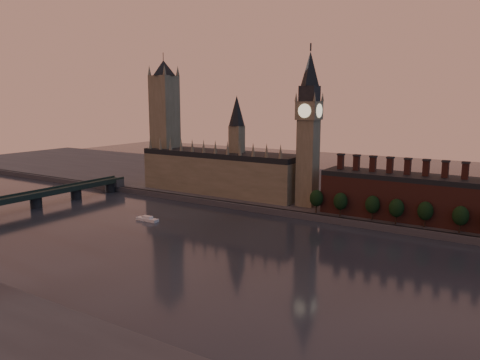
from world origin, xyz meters
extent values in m
plane|color=black|center=(0.00, 0.00, 0.00)|extent=(900.00, 900.00, 0.00)
cube|color=#414145|center=(0.00, 90.00, 2.00)|extent=(900.00, 4.00, 4.00)
cube|color=#414145|center=(0.00, 180.00, 2.00)|extent=(900.00, 180.00, 4.00)
cube|color=#7D7259|center=(-65.00, 115.00, 18.00)|extent=(130.00, 30.00, 28.00)
cube|color=black|center=(-65.00, 115.00, 34.00)|extent=(130.00, 30.00, 4.00)
cube|color=#7D7259|center=(-50.00, 115.00, 44.00)|extent=(9.00, 9.00, 24.00)
cone|color=black|center=(-50.00, 115.00, 67.00)|extent=(12.00, 12.00, 22.00)
cone|color=#7D7259|center=(-124.00, 101.00, 41.00)|extent=(2.60, 2.60, 10.00)
cone|color=#7D7259|center=(-113.27, 101.00, 41.00)|extent=(2.60, 2.60, 10.00)
cone|color=#7D7259|center=(-102.55, 101.00, 41.00)|extent=(2.60, 2.60, 10.00)
cone|color=#7D7259|center=(-91.82, 101.00, 41.00)|extent=(2.60, 2.60, 10.00)
cone|color=#7D7259|center=(-81.09, 101.00, 41.00)|extent=(2.60, 2.60, 10.00)
cone|color=#7D7259|center=(-70.36, 101.00, 41.00)|extent=(2.60, 2.60, 10.00)
cone|color=#7D7259|center=(-59.64, 101.00, 41.00)|extent=(2.60, 2.60, 10.00)
cone|color=#7D7259|center=(-48.91, 101.00, 41.00)|extent=(2.60, 2.60, 10.00)
cone|color=#7D7259|center=(-38.18, 101.00, 41.00)|extent=(2.60, 2.60, 10.00)
cone|color=#7D7259|center=(-27.45, 101.00, 41.00)|extent=(2.60, 2.60, 10.00)
cone|color=#7D7259|center=(-16.73, 101.00, 41.00)|extent=(2.60, 2.60, 10.00)
cone|color=#7D7259|center=(-6.00, 101.00, 41.00)|extent=(2.60, 2.60, 10.00)
cube|color=#7D7259|center=(-120.00, 115.00, 49.00)|extent=(18.00, 18.00, 90.00)
cone|color=black|center=(-120.00, 115.00, 100.00)|extent=(24.00, 24.00, 12.00)
cylinder|color=#232326|center=(-120.00, 115.00, 106.00)|extent=(0.50, 0.50, 12.00)
cone|color=#7D7259|center=(-128.00, 107.00, 98.00)|extent=(3.00, 3.00, 8.00)
cone|color=#7D7259|center=(-112.00, 107.00, 98.00)|extent=(3.00, 3.00, 8.00)
cone|color=#7D7259|center=(-128.00, 123.00, 98.00)|extent=(3.00, 3.00, 8.00)
cone|color=#7D7259|center=(-112.00, 123.00, 98.00)|extent=(3.00, 3.00, 8.00)
cube|color=#7D7259|center=(10.00, 110.00, 33.00)|extent=(12.00, 12.00, 58.00)
cube|color=#7D7259|center=(10.00, 110.00, 68.00)|extent=(14.00, 14.00, 12.00)
cube|color=#232326|center=(10.00, 110.00, 79.00)|extent=(11.00, 11.00, 10.00)
cone|color=black|center=(10.00, 110.00, 95.00)|extent=(13.00, 13.00, 22.00)
cylinder|color=#232326|center=(10.00, 110.00, 108.50)|extent=(1.00, 1.00, 5.00)
cylinder|color=beige|center=(10.00, 102.80, 68.00)|extent=(9.00, 0.50, 9.00)
cylinder|color=beige|center=(10.00, 117.20, 68.00)|extent=(9.00, 0.50, 9.00)
cylinder|color=beige|center=(2.80, 110.00, 68.00)|extent=(0.50, 9.00, 9.00)
cylinder|color=beige|center=(17.20, 110.00, 68.00)|extent=(0.50, 9.00, 9.00)
cone|color=#7D7259|center=(3.50, 103.50, 77.00)|extent=(2.00, 2.00, 6.00)
cone|color=#7D7259|center=(16.50, 103.50, 77.00)|extent=(2.00, 2.00, 6.00)
cone|color=#7D7259|center=(3.50, 116.50, 77.00)|extent=(2.00, 2.00, 6.00)
cone|color=#7D7259|center=(16.50, 116.50, 77.00)|extent=(2.00, 2.00, 6.00)
cube|color=#582921|center=(80.00, 110.00, 16.00)|extent=(110.00, 25.00, 24.00)
cube|color=black|center=(80.00, 110.00, 29.50)|extent=(110.00, 25.00, 3.00)
cube|color=#582921|center=(33.00, 110.00, 35.50)|extent=(3.50, 3.50, 9.00)
cube|color=#232326|center=(33.00, 110.00, 40.50)|extent=(4.20, 4.20, 1.00)
cube|color=#582921|center=(43.44, 110.00, 35.50)|extent=(3.50, 3.50, 9.00)
cube|color=#232326|center=(43.44, 110.00, 40.50)|extent=(4.20, 4.20, 1.00)
cube|color=#582921|center=(53.89, 110.00, 35.50)|extent=(3.50, 3.50, 9.00)
cube|color=#232326|center=(53.89, 110.00, 40.50)|extent=(4.20, 4.20, 1.00)
cube|color=#582921|center=(64.33, 110.00, 35.50)|extent=(3.50, 3.50, 9.00)
cube|color=#232326|center=(64.33, 110.00, 40.50)|extent=(4.20, 4.20, 1.00)
cube|color=#582921|center=(74.78, 110.00, 35.50)|extent=(3.50, 3.50, 9.00)
cube|color=#232326|center=(74.78, 110.00, 40.50)|extent=(4.20, 4.20, 1.00)
cube|color=#582921|center=(85.22, 110.00, 35.50)|extent=(3.50, 3.50, 9.00)
cube|color=#232326|center=(85.22, 110.00, 40.50)|extent=(4.20, 4.20, 1.00)
cube|color=#582921|center=(95.67, 110.00, 35.50)|extent=(3.50, 3.50, 9.00)
cube|color=#232326|center=(95.67, 110.00, 40.50)|extent=(4.20, 4.20, 1.00)
cube|color=#582921|center=(106.11, 110.00, 35.50)|extent=(3.50, 3.50, 9.00)
cube|color=#232326|center=(106.11, 110.00, 40.50)|extent=(4.20, 4.20, 1.00)
cylinder|color=black|center=(23.71, 94.08, 7.00)|extent=(0.80, 0.80, 6.00)
ellipsoid|color=black|center=(23.71, 94.08, 13.50)|extent=(8.60, 8.60, 10.75)
cylinder|color=black|center=(39.85, 93.55, 7.00)|extent=(0.80, 0.80, 6.00)
ellipsoid|color=black|center=(39.85, 93.55, 13.50)|extent=(8.60, 8.60, 10.75)
cylinder|color=black|center=(59.19, 95.20, 7.00)|extent=(0.80, 0.80, 6.00)
ellipsoid|color=black|center=(59.19, 95.20, 13.50)|extent=(8.60, 8.60, 10.75)
cylinder|color=black|center=(73.56, 93.69, 7.00)|extent=(0.80, 0.80, 6.00)
ellipsoid|color=black|center=(73.56, 93.69, 13.50)|extent=(8.60, 8.60, 10.75)
cylinder|color=black|center=(89.12, 95.21, 7.00)|extent=(0.80, 0.80, 6.00)
ellipsoid|color=black|center=(89.12, 95.21, 13.50)|extent=(8.60, 8.60, 10.75)
cylinder|color=black|center=(107.48, 93.82, 7.00)|extent=(0.80, 0.80, 6.00)
ellipsoid|color=black|center=(107.48, 93.82, 13.50)|extent=(8.60, 8.60, 10.75)
cube|color=black|center=(-155.00, -5.00, 9.00)|extent=(12.00, 200.00, 2.50)
cube|color=black|center=(-160.50, -5.00, 10.90)|extent=(1.00, 200.00, 1.30)
cube|color=black|center=(-149.50, -5.00, 10.90)|extent=(1.00, 200.00, 1.30)
cube|color=#414145|center=(-155.00, 90.00, 7.00)|extent=(14.00, 8.00, 6.00)
cylinder|color=#232326|center=(-155.00, 17.00, 3.88)|extent=(8.00, 8.00, 7.75)
cylinder|color=#232326|center=(-155.00, 51.00, 3.88)|extent=(8.00, 8.00, 7.75)
cylinder|color=#232326|center=(-155.00, 85.00, 3.88)|extent=(8.00, 8.00, 7.75)
cube|color=silver|center=(-63.67, 32.46, 0.89)|extent=(15.53, 4.46, 1.77)
cube|color=silver|center=(-63.67, 32.46, 2.44)|extent=(6.66, 3.34, 1.33)
camera|label=1|loc=(138.37, -176.74, 75.91)|focal=35.00mm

